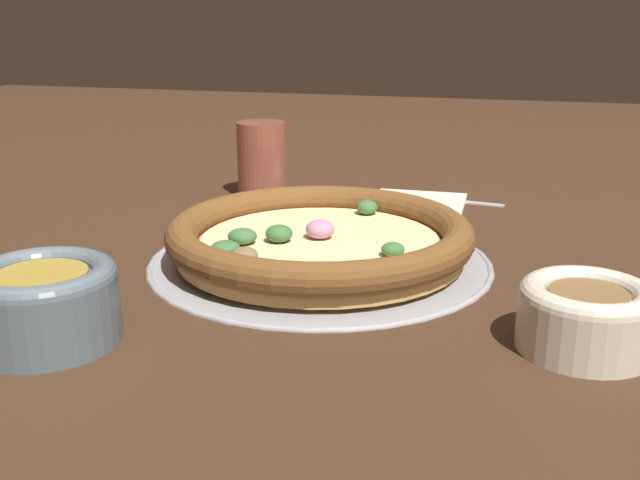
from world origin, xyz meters
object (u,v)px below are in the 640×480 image
(pizza, at_px, (320,237))
(pizza_tray, at_px, (320,259))
(drinking_cup, at_px, (262,160))
(bowl_far, at_px, (586,314))
(napkin, at_px, (418,202))
(fork, at_px, (429,198))
(bowl_near, at_px, (44,301))

(pizza, bearing_deg, pizza_tray, 132.83)
(pizza_tray, relative_size, drinking_cup, 3.42)
(bowl_far, bearing_deg, pizza_tray, -120.19)
(drinking_cup, xyz_separation_m, napkin, (-0.01, 0.21, -0.05))
(drinking_cup, relative_size, napkin, 0.79)
(pizza_tray, distance_m, napkin, 0.27)
(pizza_tray, distance_m, bowl_far, 0.29)
(pizza, height_order, napkin, pizza)
(bowl_far, distance_m, drinking_cup, 0.56)
(pizza_tray, height_order, fork, pizza_tray)
(pizza_tray, relative_size, napkin, 2.72)
(napkin, xyz_separation_m, fork, (-0.03, 0.01, -0.00))
(fork, bearing_deg, napkin, 80.78)
(bowl_far, distance_m, napkin, 0.45)
(pizza_tray, relative_size, fork, 1.94)
(bowl_near, xyz_separation_m, fork, (-0.53, 0.23, -0.03))
(drinking_cup, bearing_deg, napkin, 92.47)
(pizza, bearing_deg, bowl_far, 59.91)
(bowl_far, height_order, drinking_cup, drinking_cup)
(drinking_cup, xyz_separation_m, fork, (-0.04, 0.22, -0.05))
(bowl_near, relative_size, bowl_far, 1.12)
(napkin, bearing_deg, bowl_near, -23.69)
(pizza, distance_m, fork, 0.31)
(bowl_near, bearing_deg, pizza, 146.94)
(pizza_tray, bearing_deg, pizza, -47.17)
(bowl_near, xyz_separation_m, drinking_cup, (-0.49, 0.01, 0.02))
(napkin, bearing_deg, drinking_cup, -87.53)
(pizza, xyz_separation_m, fork, (-0.30, 0.07, -0.03))
(bowl_far, bearing_deg, fork, -158.43)
(bowl_far, bearing_deg, pizza, -120.09)
(pizza, height_order, drinking_cup, drinking_cup)
(pizza_tray, xyz_separation_m, napkin, (-0.26, 0.06, 0.00))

